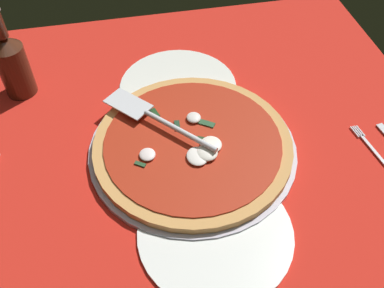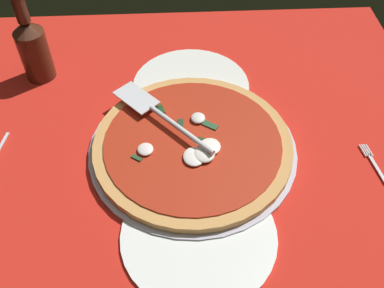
{
  "view_description": "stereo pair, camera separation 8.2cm",
  "coord_description": "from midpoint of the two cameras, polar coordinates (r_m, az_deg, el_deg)",
  "views": [
    {
      "loc": [
        51.61,
        -11.17,
        63.87
      ],
      "look_at": [
        -1.96,
        -0.14,
        2.34
      ],
      "focal_mm": 40.68,
      "sensor_mm": 36.0,
      "label": 1
    },
    {
      "loc": [
        52.66,
        -3.01,
        63.87
      ],
      "look_at": [
        -1.96,
        -0.14,
        2.34
      ],
      "focal_mm": 40.68,
      "sensor_mm": 36.0,
      "label": 2
    }
  ],
  "objects": [
    {
      "name": "pizza",
      "position": [
        0.82,
        2.87,
        -0.22
      ],
      "size": [
        37.76,
        37.76,
        3.04
      ],
      "color": "tan",
      "rests_on": "pizza_pan"
    },
    {
      "name": "dinner_plate_left",
      "position": [
        0.97,
        2.29,
        7.5
      ],
      "size": [
        25.67,
        25.67,
        1.0
      ],
      "primitive_type": "cylinder",
      "color": "white",
      "rests_on": "ground_plane"
    },
    {
      "name": "pizza_server",
      "position": [
        0.84,
        -1.46,
        3.76
      ],
      "size": [
        21.15,
        19.57,
        1.0
      ],
      "rotation": [
        0.0,
        0.0,
        3.88
      ],
      "color": "silver",
      "rests_on": "pizza"
    },
    {
      "name": "dinner_plate_right",
      "position": [
        0.73,
        3.79,
        -12.06
      ],
      "size": [
        25.77,
        25.77,
        1.0
      ],
      "primitive_type": "cylinder",
      "color": "white",
      "rests_on": "ground_plane"
    },
    {
      "name": "beer_bottle",
      "position": [
        1.0,
        -17.89,
        11.82
      ],
      "size": [
        6.46,
        6.46,
        20.74
      ],
      "color": "#472416",
      "rests_on": "ground_plane"
    },
    {
      "name": "ground_plane",
      "position": [
        0.83,
        3.0,
        -2.42
      ],
      "size": [
        101.84,
        101.84,
        0.8
      ],
      "primitive_type": "cube",
      "color": "red"
    },
    {
      "name": "pizza_pan",
      "position": [
        0.83,
        2.82,
        -0.92
      ],
      "size": [
        39.66,
        39.66,
        1.34
      ],
      "primitive_type": "cylinder",
      "color": "#B4B0C3",
      "rests_on": "ground_plane"
    }
  ]
}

